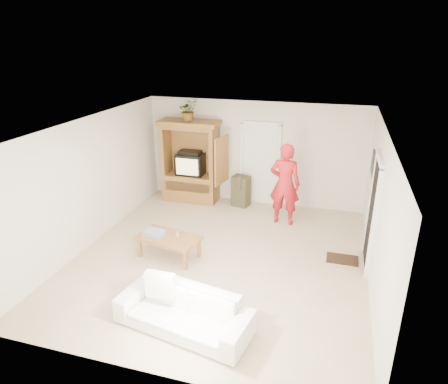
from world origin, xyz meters
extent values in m
plane|color=tan|center=(0.00, 0.00, 0.00)|extent=(6.00, 6.00, 0.00)
plane|color=white|center=(0.00, 0.00, 2.60)|extent=(6.00, 6.00, 0.00)
plane|color=silver|center=(0.00, 3.00, 1.30)|extent=(5.50, 0.00, 5.50)
plane|color=silver|center=(0.00, -3.00, 1.30)|extent=(5.50, 0.00, 5.50)
plane|color=silver|center=(-2.75, 0.00, 1.30)|extent=(0.00, 6.00, 6.00)
plane|color=silver|center=(2.75, 0.00, 1.30)|extent=(0.00, 6.00, 6.00)
cube|color=olive|center=(-1.60, 2.65, 0.35)|extent=(1.40, 0.60, 0.70)
cube|color=olive|center=(-2.25, 2.65, 1.30)|extent=(0.10, 0.60, 1.20)
cube|color=olive|center=(-0.95, 2.65, 1.30)|extent=(0.10, 0.60, 1.20)
cube|color=olive|center=(-1.60, 2.92, 1.30)|extent=(1.40, 0.06, 1.20)
cube|color=olive|center=(-1.60, 2.65, 1.95)|extent=(1.40, 0.60, 0.10)
cube|color=olive|center=(-1.60, 2.65, 2.05)|extent=(1.52, 0.68, 0.10)
cube|color=olive|center=(-0.62, 2.18, 1.30)|extent=(0.16, 0.67, 1.15)
cube|color=black|center=(-1.60, 2.68, 0.97)|extent=(0.70, 0.52, 0.55)
cube|color=tan|center=(-1.60, 2.41, 0.98)|extent=(0.58, 0.02, 0.42)
cube|color=black|center=(-1.60, 2.65, 1.29)|extent=(0.55, 0.35, 0.08)
cube|color=olive|center=(-1.60, 2.37, 0.45)|extent=(1.19, 0.03, 0.25)
cube|color=white|center=(0.15, 2.97, 1.02)|extent=(0.85, 0.05, 2.04)
cube|color=black|center=(2.73, 0.60, 1.02)|extent=(0.05, 0.90, 2.04)
cube|color=black|center=(2.73, 1.90, 1.60)|extent=(0.03, 0.60, 0.48)
cube|color=#382316|center=(2.30, 0.60, 0.01)|extent=(0.60, 0.40, 0.02)
imported|color=#4C7238|center=(-1.60, 2.63, 2.36)|extent=(0.60, 0.58, 0.52)
imported|color=red|center=(0.93, 1.94, 0.95)|extent=(0.71, 0.49, 1.89)
imported|color=white|center=(0.06, -2.07, 0.30)|extent=(2.14, 1.14, 0.59)
cube|color=olive|center=(-0.97, -0.24, 0.41)|extent=(1.29, 0.85, 0.07)
cube|color=olive|center=(-1.53, -0.39, 0.19)|extent=(0.08, 0.08, 0.38)
cube|color=olive|center=(-1.44, 0.10, 0.19)|extent=(0.08, 0.08, 0.38)
cube|color=olive|center=(-0.50, -0.58, 0.19)|extent=(0.08, 0.08, 0.38)
cube|color=olive|center=(-0.41, -0.08, 0.19)|extent=(0.08, 0.08, 0.38)
cube|color=#CC446C|center=(-1.28, -0.24, 0.48)|extent=(0.42, 0.34, 0.08)
cylinder|color=tan|center=(-0.81, -0.18, 0.49)|extent=(0.08, 0.08, 0.10)
camera|label=1|loc=(1.98, -6.51, 4.08)|focal=32.00mm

